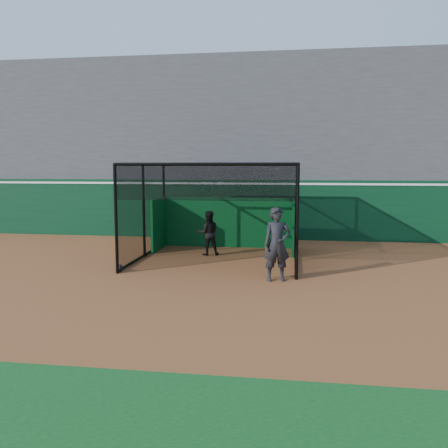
# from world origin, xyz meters

# --- Properties ---
(ground) EXTENTS (120.00, 120.00, 0.00)m
(ground) POSITION_xyz_m (0.00, 0.00, 0.00)
(ground) COLOR brown
(ground) RESTS_ON ground
(outfield_wall) EXTENTS (50.00, 0.50, 2.50)m
(outfield_wall) POSITION_xyz_m (0.00, 8.50, 1.29)
(outfield_wall) COLOR #09341B
(outfield_wall) RESTS_ON ground
(grandstand) EXTENTS (50.00, 7.85, 8.95)m
(grandstand) POSITION_xyz_m (0.00, 12.27, 4.48)
(grandstand) COLOR #4C4C4F
(grandstand) RESTS_ON ground
(batting_cage) EXTENTS (5.20, 5.16, 3.13)m
(batting_cage) POSITION_xyz_m (0.74, 3.79, 1.56)
(batting_cage) COLOR black
(batting_cage) RESTS_ON ground
(batter) EXTENTS (0.88, 0.76, 1.54)m
(batter) POSITION_xyz_m (0.28, 4.44, 0.77)
(batter) COLOR black
(batter) RESTS_ON ground
(on_deck_player) EXTENTS (0.82, 0.64, 1.99)m
(on_deck_player) POSITION_xyz_m (2.77, 1.03, 0.99)
(on_deck_player) COLOR black
(on_deck_player) RESTS_ON ground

